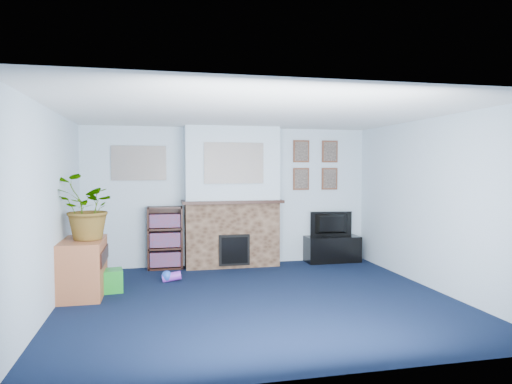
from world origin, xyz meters
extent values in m
cube|color=black|center=(0.00, 0.00, 0.00)|extent=(5.00, 4.50, 0.01)
cube|color=white|center=(0.00, 0.00, 2.40)|extent=(5.00, 4.50, 0.01)
cube|color=silver|center=(0.00, 2.25, 1.20)|extent=(5.00, 0.04, 2.40)
cube|color=silver|center=(0.00, -2.25, 1.20)|extent=(5.00, 0.04, 2.40)
cube|color=silver|center=(-2.50, 0.00, 1.20)|extent=(0.04, 4.50, 2.40)
cube|color=silver|center=(2.50, 0.00, 1.20)|extent=(0.04, 4.50, 2.40)
cube|color=brown|center=(0.00, 2.05, 0.55)|extent=(1.60, 0.40, 1.10)
cube|color=brown|center=(0.00, 2.05, 1.75)|extent=(1.60, 0.40, 1.30)
cube|color=brown|center=(0.00, 2.02, 1.12)|extent=(1.72, 0.50, 0.05)
cube|color=brown|center=(0.00, 1.84, 0.32)|extent=(0.52, 0.08, 0.52)
cube|color=brown|center=(0.00, 1.80, 0.32)|extent=(0.44, 0.02, 0.44)
cube|color=gray|center=(0.00, 1.84, 1.78)|extent=(1.00, 0.03, 0.68)
cube|color=gray|center=(-1.55, 2.23, 1.78)|extent=(0.90, 0.03, 0.58)
cube|color=brown|center=(1.30, 2.23, 2.00)|extent=(0.30, 0.03, 0.40)
cube|color=brown|center=(1.85, 2.23, 2.00)|extent=(0.30, 0.03, 0.40)
cube|color=brown|center=(1.30, 2.23, 1.50)|extent=(0.30, 0.03, 0.40)
cube|color=brown|center=(1.85, 2.23, 1.50)|extent=(0.30, 0.03, 0.40)
cube|color=black|center=(1.83, 2.03, 0.23)|extent=(0.98, 0.41, 0.46)
imported|color=black|center=(1.83, 2.05, 0.68)|extent=(0.77, 0.19, 0.44)
cube|color=black|center=(-1.14, 2.23, 0.53)|extent=(0.58, 0.02, 1.05)
cube|color=black|center=(-1.41, 2.10, 0.53)|extent=(0.03, 0.28, 1.05)
cube|color=black|center=(-0.86, 2.10, 0.53)|extent=(0.03, 0.28, 1.05)
cube|color=black|center=(-1.14, 2.10, 0.01)|extent=(0.56, 0.28, 0.03)
cube|color=black|center=(-1.14, 2.10, 0.35)|extent=(0.56, 0.28, 0.03)
cube|color=black|center=(-1.14, 2.10, 0.68)|extent=(0.56, 0.28, 0.03)
cube|color=black|center=(-1.14, 2.10, 1.04)|extent=(0.56, 0.28, 0.03)
cube|color=black|center=(-1.14, 2.09, 0.17)|extent=(0.50, 0.22, 0.24)
cube|color=black|center=(-1.14, 2.09, 0.50)|extent=(0.50, 0.22, 0.24)
cube|color=black|center=(-1.14, 2.09, 0.82)|extent=(0.50, 0.22, 0.22)
cube|color=#995231|center=(-2.24, 0.70, 0.35)|extent=(0.53, 0.96, 0.75)
imported|color=#26661E|center=(-2.19, 0.65, 1.18)|extent=(1.03, 1.00, 0.87)
cube|color=gold|center=(0.01, 2.00, 1.22)|extent=(0.11, 0.07, 0.16)
cylinder|color=#B2BFC6|center=(0.25, 2.00, 1.23)|extent=(0.05, 0.05, 0.17)
sphere|color=slate|center=(-0.60, 2.00, 1.22)|extent=(0.12, 0.12, 0.12)
cylinder|color=yellow|center=(0.76, 2.00, 1.21)|extent=(0.06, 0.06, 0.13)
cube|color=#198C26|center=(-1.93, 0.80, 0.14)|extent=(0.42, 0.35, 0.31)
sphere|color=blue|center=(-1.13, 1.20, 0.09)|extent=(0.16, 0.16, 0.16)
cube|color=yellow|center=(-2.14, 0.78, 0.11)|extent=(0.22, 0.22, 0.21)
cylinder|color=purple|center=(-1.06, 1.19, 0.07)|extent=(0.29, 0.13, 0.17)
camera|label=1|loc=(-1.29, -5.66, 1.70)|focal=32.00mm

